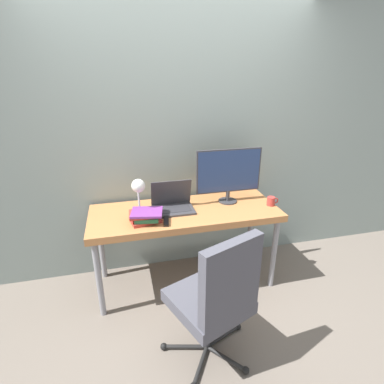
# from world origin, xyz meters

# --- Properties ---
(ground_plane) EXTENTS (12.00, 12.00, 0.00)m
(ground_plane) POSITION_xyz_m (0.00, 0.00, 0.00)
(ground_plane) COLOR #70665B
(wall_back) EXTENTS (8.00, 0.05, 2.60)m
(wall_back) POSITION_xyz_m (0.00, 0.70, 1.30)
(wall_back) COLOR gray
(wall_back) RESTS_ON ground_plane
(desk) EXTENTS (1.66, 0.64, 0.76)m
(desk) POSITION_xyz_m (0.00, 0.32, 0.69)
(desk) COLOR #B77542
(desk) RESTS_ON ground_plane
(laptop) EXTENTS (0.36, 0.25, 0.26)m
(laptop) POSITION_xyz_m (-0.10, 0.36, 0.81)
(laptop) COLOR #38383D
(laptop) RESTS_ON desk
(monitor) EXTENTS (0.61, 0.17, 0.51)m
(monitor) POSITION_xyz_m (0.43, 0.41, 1.05)
(monitor) COLOR #333338
(monitor) RESTS_ON desk
(desk_lamp) EXTENTS (0.11, 0.24, 0.34)m
(desk_lamp) POSITION_xyz_m (-0.40, 0.28, 1.01)
(desk_lamp) COLOR #4C4C51
(desk_lamp) RESTS_ON desk
(office_chair) EXTENTS (0.65, 0.65, 1.02)m
(office_chair) POSITION_xyz_m (0.01, -0.56, 0.55)
(office_chair) COLOR black
(office_chair) RESTS_ON ground_plane
(book_stack) EXTENTS (0.28, 0.24, 0.10)m
(book_stack) POSITION_xyz_m (-0.36, 0.18, 0.81)
(book_stack) COLOR #B2382D
(book_stack) RESTS_ON desk
(tv_remote) EXTENTS (0.06, 0.17, 0.02)m
(tv_remote) POSITION_xyz_m (-0.20, 0.13, 0.77)
(tv_remote) COLOR black
(tv_remote) RESTS_ON desk
(mug) EXTENTS (0.11, 0.07, 0.08)m
(mug) POSITION_xyz_m (0.79, 0.23, 0.80)
(mug) COLOR #B23833
(mug) RESTS_ON desk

